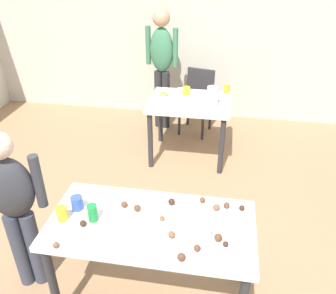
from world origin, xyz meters
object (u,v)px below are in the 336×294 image
dining_table_far (189,110)px  mixing_bowl (197,229)px  dining_table_near (151,234)px  person_girl_near (14,203)px  soda_can (93,213)px  person_adult_far (162,60)px  chair_far_table (198,97)px  pitcher_far (212,97)px

dining_table_far → mixing_bowl: mixing_bowl is taller
dining_table_near → dining_table_far: (0.02, 2.10, -0.02)m
person_girl_near → soda_can: 0.58m
dining_table_near → soda_can: 0.42m
dining_table_far → soda_can: (-0.41, -2.13, 0.18)m
dining_table_near → person_adult_far: person_adult_far is taller
chair_far_table → person_adult_far: bearing=177.5°
dining_table_far → pitcher_far: size_ratio=3.99×
person_adult_far → soda_can: 2.90m
person_adult_far → mixing_bowl: (0.76, -2.89, -0.21)m
mixing_bowl → pitcher_far: (-0.02, 2.00, 0.09)m
dining_table_far → person_adult_far: size_ratio=0.58×
dining_table_near → person_girl_near: (-0.97, -0.01, 0.14)m
dining_table_far → person_girl_near: person_girl_near is taller
soda_can → person_girl_near: bearing=177.3°
chair_far_table → mixing_bowl: 2.90m
dining_table_near → dining_table_far: same height
chair_far_table → person_girl_near: 3.03m
dining_table_far → person_girl_near: 2.33m
person_adult_far → dining_table_near: bearing=-81.1°
chair_far_table → soda_can: size_ratio=7.13×
chair_far_table → pitcher_far: (0.23, -0.87, 0.37)m
person_girl_near → person_adult_far: 2.92m
dining_table_far → soda_can: bearing=-100.8°
chair_far_table → pitcher_far: 0.97m
person_girl_near → mixing_bowl: bearing=-1.4°
person_adult_far → pitcher_far: 1.16m
dining_table_near → pitcher_far: bearing=81.7°
dining_table_near → chair_far_table: 2.84m
mixing_bowl → soda_can: soda_can is taller
person_adult_far → soda_can: (0.06, -2.89, -0.18)m
dining_table_far → person_girl_near: size_ratio=0.70×
dining_table_far → person_girl_near: (-0.99, -2.10, 0.16)m
chair_far_table → person_adult_far: (-0.50, 0.02, 0.50)m
mixing_bowl → soda_can: 0.70m
chair_far_table → soda_can: (-0.44, -2.87, 0.31)m
dining_table_near → person_girl_near: bearing=-179.6°
person_girl_near → soda_can: (0.58, -0.03, 0.02)m
dining_table_near → person_adult_far: 2.91m
person_adult_far → person_girl_near: bearing=-100.3°
dining_table_far → chair_far_table: (0.04, 0.74, -0.14)m
pitcher_far → person_adult_far: bearing=129.4°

